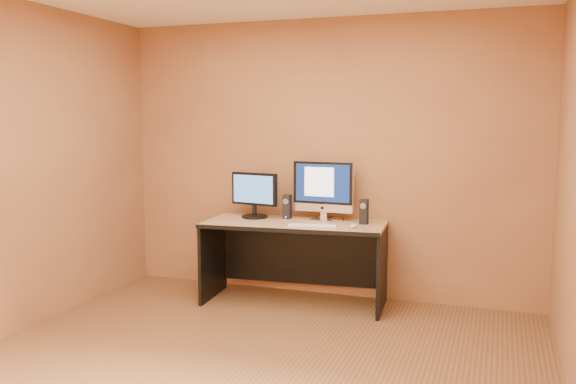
# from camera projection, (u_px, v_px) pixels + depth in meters

# --- Properties ---
(floor) EXTENTS (4.00, 4.00, 0.00)m
(floor) POSITION_uv_depth(u_px,v_px,m) (242.00, 374.00, 4.02)
(floor) COLOR brown
(floor) RESTS_ON ground
(walls) EXTENTS (4.00, 4.00, 2.60)m
(walls) POSITION_uv_depth(u_px,v_px,m) (240.00, 179.00, 3.86)
(walls) COLOR olive
(walls) RESTS_ON ground
(desk) EXTENTS (1.67, 0.83, 0.75)m
(desk) POSITION_uv_depth(u_px,v_px,m) (294.00, 263.00, 5.54)
(desk) COLOR tan
(desk) RESTS_ON ground
(imac) EXTENTS (0.59, 0.25, 0.56)m
(imac) POSITION_uv_depth(u_px,v_px,m) (322.00, 190.00, 5.56)
(imac) COLOR silver
(imac) RESTS_ON desk
(second_monitor) EXTENTS (0.52, 0.33, 0.42)m
(second_monitor) POSITION_uv_depth(u_px,v_px,m) (254.00, 195.00, 5.71)
(second_monitor) COLOR black
(second_monitor) RESTS_ON desk
(speaker_left) EXTENTS (0.07, 0.08, 0.22)m
(speaker_left) POSITION_uv_depth(u_px,v_px,m) (287.00, 207.00, 5.68)
(speaker_left) COLOR black
(speaker_left) RESTS_ON desk
(speaker_right) EXTENTS (0.07, 0.07, 0.22)m
(speaker_right) POSITION_uv_depth(u_px,v_px,m) (364.00, 212.00, 5.39)
(speaker_right) COLOR black
(speaker_right) RESTS_ON desk
(keyboard) EXTENTS (0.45, 0.19, 0.02)m
(keyboard) POSITION_uv_depth(u_px,v_px,m) (312.00, 226.00, 5.26)
(keyboard) COLOR silver
(keyboard) RESTS_ON desk
(mouse) EXTENTS (0.06, 0.11, 0.04)m
(mouse) POSITION_uv_depth(u_px,v_px,m) (354.00, 226.00, 5.21)
(mouse) COLOR silver
(mouse) RESTS_ON desk
(cable_a) EXTENTS (0.08, 0.21, 0.01)m
(cable_a) POSITION_uv_depth(u_px,v_px,m) (343.00, 218.00, 5.68)
(cable_a) COLOR black
(cable_a) RESTS_ON desk
(cable_b) EXTENTS (0.06, 0.18, 0.01)m
(cable_b) POSITION_uv_depth(u_px,v_px,m) (329.00, 217.00, 5.72)
(cable_b) COLOR black
(cable_b) RESTS_ON desk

